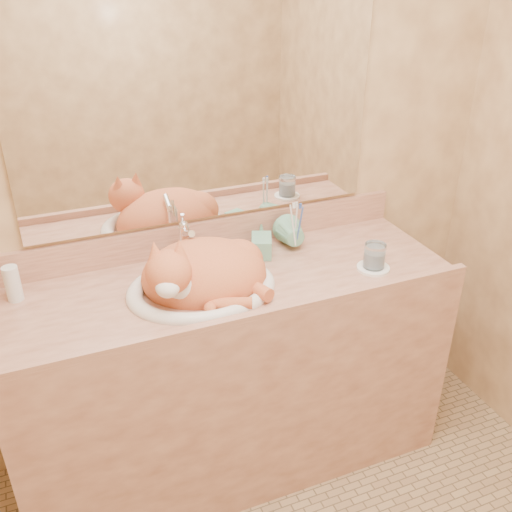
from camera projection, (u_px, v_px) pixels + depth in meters
name	position (u px, v px, depth m)	size (l,w,h in m)	color
wall_back	(202.00, 148.00, 2.04)	(2.40, 0.02, 2.50)	#997045
vanity_counter	(232.00, 375.00, 2.21)	(1.60, 0.55, 0.85)	brown
mirror	(201.00, 110.00, 1.96)	(1.30, 0.02, 0.80)	white
sink_basin	(201.00, 270.00, 1.92)	(0.50, 0.42, 0.16)	white
faucet	(185.00, 242.00, 2.07)	(0.05, 0.13, 0.19)	silver
cat	(201.00, 271.00, 1.92)	(0.44, 0.36, 0.24)	#BD512B
soap_dispenser	(262.00, 242.00, 2.09)	(0.08, 0.08, 0.17)	#65A181
toothbrush_cup	(296.00, 240.00, 2.17)	(0.12, 0.12, 0.11)	#65A181
toothbrushes	(297.00, 223.00, 2.13)	(0.03, 0.03, 0.21)	silver
saucer	(373.00, 268.00, 2.08)	(0.12, 0.12, 0.01)	white
water_glass	(375.00, 256.00, 2.05)	(0.08, 0.08, 0.09)	silver
lotion_bottle	(13.00, 284.00, 1.87)	(0.05, 0.05, 0.12)	silver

